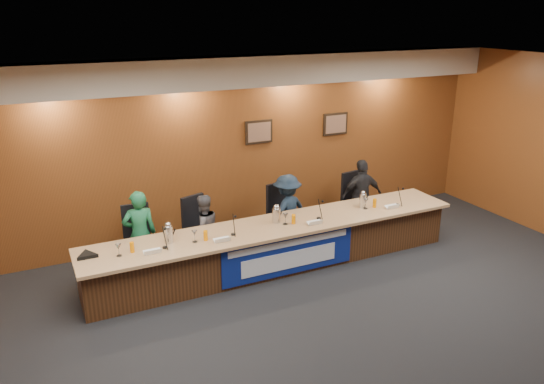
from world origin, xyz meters
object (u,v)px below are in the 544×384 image
Objects in this scene: panelist_b at (203,230)px; panelist_c at (287,211)px; banner at (289,255)px; office_chair_b at (202,233)px; office_chair_d at (358,205)px; carafe_mid at (276,216)px; panelist_d at (361,196)px; office_chair_c at (284,218)px; dais_body at (277,246)px; speakerphone at (87,255)px; carafe_left at (169,235)px; office_chair_a at (140,245)px; carafe_right at (363,201)px; panelist_a at (140,234)px.

panelist_c is at bearing 170.65° from panelist_b.
banner is 1.69× the size of panelist_c.
panelist_b is (-1.01, 1.04, 0.20)m from banner.
office_chair_b is (-1.50, 0.10, -0.17)m from panelist_c.
carafe_mid is (-2.02, -0.69, 0.38)m from office_chair_d.
panelist_b is at bearing 6.13° from panelist_d.
banner is 4.58× the size of office_chair_c.
panelist_b is 1.20m from carafe_mid.
dais_body is 2.88m from speakerphone.
carafe_left is (-0.72, -0.61, 0.29)m from panelist_b.
speakerphone is (-0.84, -0.69, 0.30)m from office_chair_a.
panelist_d reaches higher than carafe_mid.
carafe_left is at bearing -176.42° from office_chair_c.
carafe_right is at bearing -128.77° from office_chair_d.
carafe_mid is at bearing -0.02° from speakerphone.
panelist_b is at bearing 169.59° from office_chair_c.
carafe_right is (-0.42, -0.63, 0.18)m from panelist_d.
panelist_c is at bearing 64.63° from banner.
panelist_c is 5.12× the size of carafe_left.
banner is at bearing -90.07° from carafe_mid.
speakerphone is at bearing 179.21° from office_chair_d.
office_chair_a is at bearing 39.36° from speakerphone.
carafe_mid is (1.73, 0.03, -0.01)m from carafe_left.
carafe_right is (2.61, -0.63, 0.28)m from panelist_b.
office_chair_c is at bearing 2.38° from panelist_d.
office_chair_d is (4.03, 0.00, 0.00)m from office_chair_a.
panelist_a reaches higher than panelist_d.
banner is at bearing 157.23° from panelist_a.
carafe_mid is at bearing 0.87° from carafe_left.
dais_body is 0.85m from panelist_c.
office_chair_c and office_chair_d have the same top height.
office_chair_a and office_chair_d have the same top height.
banner is 6.88× the size of speakerphone.
panelist_a is at bearing 163.77° from carafe_mid.
banner is 4.58× the size of office_chair_b.
office_chair_a is at bearing 4.71° from panelist_d.
office_chair_b is 3.03m from office_chair_d.
panelist_a is (-2.01, 1.04, 0.31)m from banner.
carafe_mid is (0.00, 0.04, 0.51)m from dais_body.
carafe_right is at bearing 130.32° from panelist_c.
panelist_b reaches higher than speakerphone.
panelist_c is (0.49, 0.62, 0.30)m from dais_body.
dais_body reaches higher than office_chair_d.
panelist_d reaches higher than banner.
panelist_c is 2.71× the size of office_chair_c.
carafe_mid reaches higher than office_chair_c.
office_chair_c is at bearing 171.20° from office_chair_d.
panelist_c is (2.51, 0.00, -0.04)m from panelist_a.
office_chair_b is 1.00× the size of office_chair_c.
panelist_a is 0.24m from office_chair_a.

